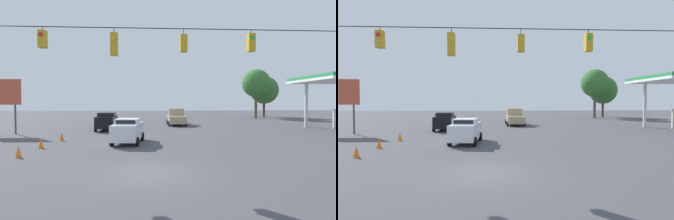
% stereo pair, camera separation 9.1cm
% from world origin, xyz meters
% --- Properties ---
extents(ground_plane, '(140.00, 140.00, 0.00)m').
position_xyz_m(ground_plane, '(0.00, 0.00, 0.00)').
color(ground_plane, '#47474C').
extents(overhead_signal_span, '(23.06, 0.38, 7.16)m').
position_xyz_m(overhead_signal_span, '(0.01, -0.99, 4.57)').
color(overhead_signal_span, '#4C473D').
rests_on(overhead_signal_span, ground_plane).
extents(sedan_black_withflow_far, '(2.07, 4.16, 1.86)m').
position_xyz_m(sedan_black_withflow_far, '(4.73, -16.74, 0.97)').
color(sedan_black_withflow_far, black).
rests_on(sedan_black_withflow_far, ground_plane).
extents(pickup_truck_tan_oncoming_deep, '(2.32, 5.09, 2.12)m').
position_xyz_m(pickup_truck_tan_oncoming_deep, '(-3.14, -22.27, 0.98)').
color(pickup_truck_tan_oncoming_deep, tan).
rests_on(pickup_truck_tan_oncoming_deep, ground_plane).
extents(sedan_white_withflow_mid, '(2.29, 4.19, 1.81)m').
position_xyz_m(sedan_white_withflow_mid, '(1.68, -8.14, 0.95)').
color(sedan_white_withflow_mid, silver).
rests_on(sedan_white_withflow_mid, ground_plane).
extents(traffic_cone_nearest, '(0.34, 0.34, 0.65)m').
position_xyz_m(traffic_cone_nearest, '(7.22, -3.51, 0.33)').
color(traffic_cone_nearest, orange).
rests_on(traffic_cone_nearest, ground_plane).
extents(traffic_cone_second, '(0.34, 0.34, 0.65)m').
position_xyz_m(traffic_cone_second, '(7.20, -6.35, 0.33)').
color(traffic_cone_second, orange).
rests_on(traffic_cone_second, ground_plane).
extents(traffic_cone_third, '(0.34, 0.34, 0.65)m').
position_xyz_m(traffic_cone_third, '(6.97, -9.58, 0.33)').
color(traffic_cone_third, orange).
rests_on(traffic_cone_third, ground_plane).
extents(roadside_billboard, '(3.65, 0.16, 5.13)m').
position_xyz_m(roadside_billboard, '(13.94, -13.90, 3.63)').
color(roadside_billboard, '#4C473D').
rests_on(roadside_billboard, ground_plane).
extents(tree_horizon_left, '(5.25, 5.25, 7.76)m').
position_xyz_m(tree_horizon_left, '(-21.27, -37.52, 5.12)').
color(tree_horizon_left, '#4C3823').
rests_on(tree_horizon_left, ground_plane).
extents(tree_horizon_right, '(4.90, 4.90, 8.65)m').
position_xyz_m(tree_horizon_right, '(-18.33, -34.15, 6.17)').
color(tree_horizon_right, brown).
rests_on(tree_horizon_right, ground_plane).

